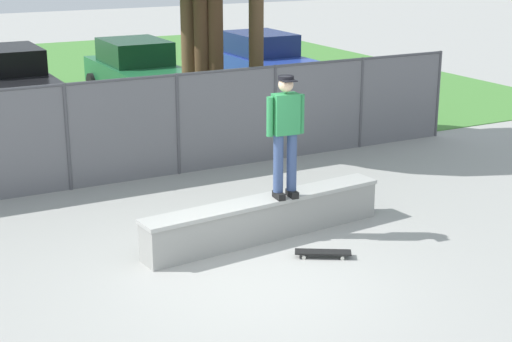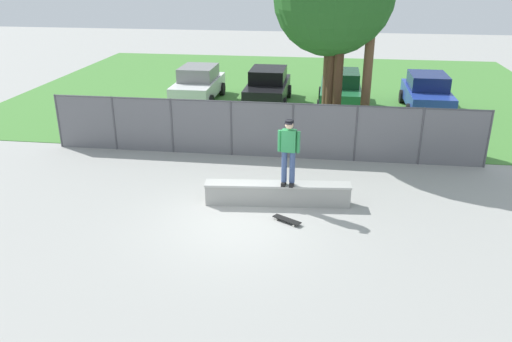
% 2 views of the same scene
% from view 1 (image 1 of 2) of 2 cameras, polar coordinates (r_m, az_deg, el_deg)
% --- Properties ---
extents(ground_plane, '(80.00, 80.00, 0.00)m').
position_cam_1_polar(ground_plane, '(10.45, -0.41, -8.03)').
color(ground_plane, '#9E9E99').
extents(grass_strip, '(26.76, 20.00, 0.02)m').
position_cam_1_polar(grass_strip, '(24.49, -17.29, 5.73)').
color(grass_strip, '#478438').
rests_on(grass_strip, ground).
extents(concrete_ledge, '(4.05, 0.86, 0.62)m').
position_cam_1_polar(concrete_ledge, '(11.79, 0.69, -3.43)').
color(concrete_ledge, '#999993').
rests_on(concrete_ledge, ground).
extents(skateboarder, '(0.60, 0.32, 1.84)m').
position_cam_1_polar(skateboarder, '(11.45, 2.16, 2.98)').
color(skateboarder, black).
rests_on(skateboarder, concrete_ledge).
extents(skateboard, '(0.79, 0.58, 0.09)m').
position_cam_1_polar(skateboard, '(11.19, 4.91, -5.95)').
color(skateboard, black).
rests_on(skateboard, ground).
extents(chainlink_fence, '(14.83, 0.07, 1.94)m').
position_cam_1_polar(chainlink_fence, '(14.48, -9.60, 3.21)').
color(chainlink_fence, '#4C4C51').
rests_on(chainlink_fence, ground).
extents(car_black, '(2.04, 4.21, 1.66)m').
position_cam_1_polar(car_black, '(21.24, -17.57, 6.39)').
color(car_black, black).
rests_on(car_black, ground).
extents(car_green, '(2.04, 4.21, 1.66)m').
position_cam_1_polar(car_green, '(21.96, -8.71, 7.29)').
color(car_green, '#1E6638').
rests_on(car_green, ground).
extents(car_blue, '(2.04, 4.21, 1.66)m').
position_cam_1_polar(car_blue, '(23.37, 0.40, 8.05)').
color(car_blue, '#233D9E').
rests_on(car_blue, ground).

